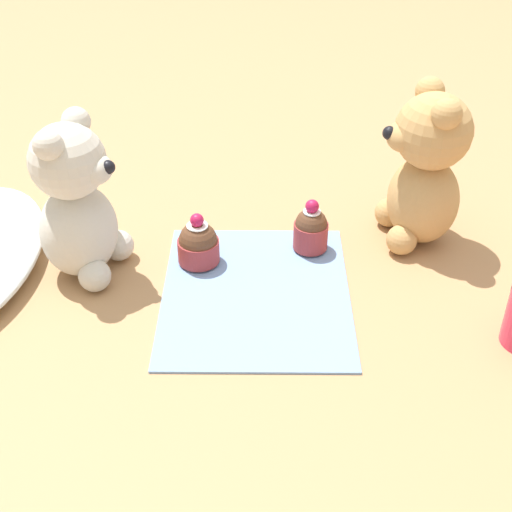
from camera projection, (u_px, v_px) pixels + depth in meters
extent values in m
plane|color=tan|center=(256.00, 294.00, 0.85)|extent=(4.00, 4.00, 0.00)
cube|color=#7A9ED1|center=(256.00, 292.00, 0.85)|extent=(0.27, 0.22, 0.01)
ellipsoid|color=beige|center=(79.00, 230.00, 0.86)|extent=(0.12, 0.11, 0.12)
sphere|color=beige|center=(67.00, 161.00, 0.81)|extent=(0.09, 0.09, 0.09)
ellipsoid|color=beige|center=(96.00, 169.00, 0.80)|extent=(0.05, 0.05, 0.03)
sphere|color=black|center=(108.00, 167.00, 0.79)|extent=(0.02, 0.02, 0.02)
sphere|color=beige|center=(48.00, 145.00, 0.76)|extent=(0.03, 0.03, 0.03)
sphere|color=beige|center=(76.00, 121.00, 0.81)|extent=(0.03, 0.03, 0.03)
sphere|color=beige|center=(95.00, 276.00, 0.85)|extent=(0.04, 0.04, 0.04)
sphere|color=beige|center=(119.00, 245.00, 0.90)|extent=(0.04, 0.04, 0.04)
ellipsoid|color=tan|center=(423.00, 200.00, 0.92)|extent=(0.11, 0.10, 0.12)
sphere|color=tan|center=(434.00, 131.00, 0.86)|extent=(0.10, 0.10, 0.10)
ellipsoid|color=tan|center=(403.00, 137.00, 0.86)|extent=(0.05, 0.04, 0.04)
sphere|color=black|center=(389.00, 133.00, 0.86)|extent=(0.02, 0.02, 0.02)
sphere|color=tan|center=(430.00, 91.00, 0.87)|extent=(0.04, 0.04, 0.04)
sphere|color=tan|center=(447.00, 114.00, 0.81)|extent=(0.04, 0.04, 0.04)
sphere|color=tan|center=(389.00, 212.00, 0.96)|extent=(0.04, 0.04, 0.04)
sphere|color=tan|center=(402.00, 240.00, 0.91)|extent=(0.04, 0.04, 0.04)
cylinder|color=#993333|center=(199.00, 250.00, 0.89)|extent=(0.05, 0.05, 0.03)
sphere|color=brown|center=(198.00, 241.00, 0.88)|extent=(0.05, 0.05, 0.05)
cylinder|color=white|center=(197.00, 226.00, 0.87)|extent=(0.03, 0.03, 0.00)
sphere|color=#B71947|center=(197.00, 220.00, 0.86)|extent=(0.02, 0.02, 0.02)
cylinder|color=#993333|center=(311.00, 236.00, 0.91)|extent=(0.04, 0.04, 0.03)
sphere|color=brown|center=(311.00, 224.00, 0.90)|extent=(0.04, 0.04, 0.04)
cylinder|color=white|center=(312.00, 212.00, 0.89)|extent=(0.02, 0.02, 0.00)
sphere|color=#B71947|center=(312.00, 206.00, 0.89)|extent=(0.02, 0.02, 0.02)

